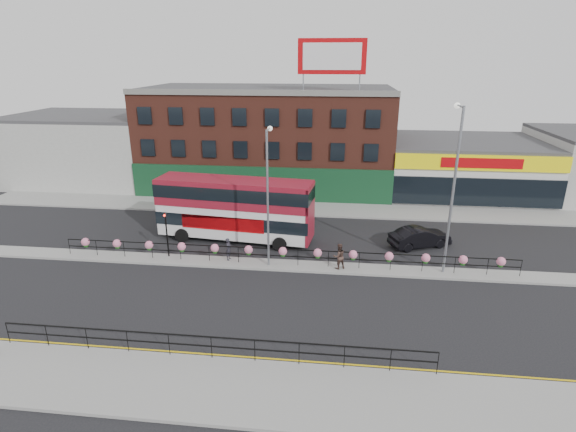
# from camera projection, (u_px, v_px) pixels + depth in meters

# --- Properties ---
(ground) EXTENTS (120.00, 120.00, 0.00)m
(ground) POSITION_uv_depth(u_px,v_px,m) (283.00, 266.00, 29.85)
(ground) COLOR black
(ground) RESTS_ON ground
(south_pavement) EXTENTS (60.00, 4.00, 0.15)m
(south_pavement) POSITION_uv_depth(u_px,v_px,m) (247.00, 391.00, 18.59)
(south_pavement) COLOR gray
(south_pavement) RESTS_ON ground
(north_pavement) EXTENTS (60.00, 4.00, 0.15)m
(north_pavement) POSITION_uv_depth(u_px,v_px,m) (299.00, 208.00, 41.06)
(north_pavement) COLOR gray
(north_pavement) RESTS_ON ground
(median) EXTENTS (60.00, 1.60, 0.15)m
(median) POSITION_uv_depth(u_px,v_px,m) (283.00, 265.00, 29.82)
(median) COLOR gray
(median) RESTS_ON ground
(yellow_line_inner) EXTENTS (60.00, 0.10, 0.01)m
(yellow_line_inner) POSITION_uv_depth(u_px,v_px,m) (257.00, 358.00, 20.77)
(yellow_line_inner) COLOR gold
(yellow_line_inner) RESTS_ON ground
(yellow_line_outer) EXTENTS (60.00, 0.10, 0.01)m
(yellow_line_outer) POSITION_uv_depth(u_px,v_px,m) (256.00, 360.00, 20.60)
(yellow_line_outer) COLOR gold
(yellow_line_outer) RESTS_ON ground
(brick_building) EXTENTS (25.00, 12.21, 10.30)m
(brick_building) POSITION_uv_depth(u_px,v_px,m) (269.00, 138.00, 47.25)
(brick_building) COLOR brown
(brick_building) RESTS_ON ground
(supermarket) EXTENTS (15.00, 12.25, 5.30)m
(supermarket) POSITION_uv_depth(u_px,v_px,m) (462.00, 166.00, 45.88)
(supermarket) COLOR silver
(supermarket) RESTS_ON ground
(warehouse_west) EXTENTS (15.50, 12.00, 7.30)m
(warehouse_west) POSITION_uv_depth(u_px,v_px,m) (89.00, 147.00, 49.96)
(warehouse_west) COLOR #A6A7A2
(warehouse_west) RESTS_ON ground
(billboard) EXTENTS (6.00, 0.29, 4.40)m
(billboard) POSITION_uv_depth(u_px,v_px,m) (332.00, 57.00, 39.21)
(billboard) COLOR #A8060A
(billboard) RESTS_ON brick_building
(median_railing) EXTENTS (30.04, 0.56, 1.23)m
(median_railing) POSITION_uv_depth(u_px,v_px,m) (283.00, 252.00, 29.50)
(median_railing) COLOR black
(median_railing) RESTS_ON median
(south_railing) EXTENTS (20.04, 0.05, 1.12)m
(south_railing) POSITION_uv_depth(u_px,v_px,m) (211.00, 342.00, 20.29)
(south_railing) COLOR black
(south_railing) RESTS_ON south_pavement
(double_decker_bus) EXTENTS (11.87, 4.01, 4.71)m
(double_decker_bus) POSITION_uv_depth(u_px,v_px,m) (235.00, 203.00, 33.27)
(double_decker_bus) COLOR silver
(double_decker_bus) RESTS_ON ground
(car) EXTENTS (4.83, 5.63, 1.48)m
(car) POSITION_uv_depth(u_px,v_px,m) (420.00, 237.00, 32.72)
(car) COLOR black
(car) RESTS_ON ground
(pedestrian_a) EXTENTS (0.64, 0.48, 1.55)m
(pedestrian_a) POSITION_uv_depth(u_px,v_px,m) (229.00, 249.00, 30.26)
(pedestrian_a) COLOR #23222A
(pedestrian_a) RESTS_ON median
(pedestrian_b) EXTENTS (1.34, 1.30, 1.72)m
(pedestrian_b) POSITION_uv_depth(u_px,v_px,m) (339.00, 256.00, 28.96)
(pedestrian_b) COLOR #422E27
(pedestrian_b) RESTS_ON median
(lamp_column_west) EXTENTS (0.32, 1.57, 8.94)m
(lamp_column_west) POSITION_uv_depth(u_px,v_px,m) (268.00, 187.00, 28.16)
(lamp_column_west) COLOR gray
(lamp_column_west) RESTS_ON median
(lamp_column_east) EXTENTS (0.37, 1.83, 10.43)m
(lamp_column_east) POSITION_uv_depth(u_px,v_px,m) (454.00, 177.00, 26.96)
(lamp_column_east) COLOR gray
(lamp_column_east) RESTS_ON median
(traffic_light_median) EXTENTS (0.15, 0.28, 3.65)m
(traffic_light_median) POSITION_uv_depth(u_px,v_px,m) (166.00, 225.00, 30.25)
(traffic_light_median) COLOR black
(traffic_light_median) RESTS_ON median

